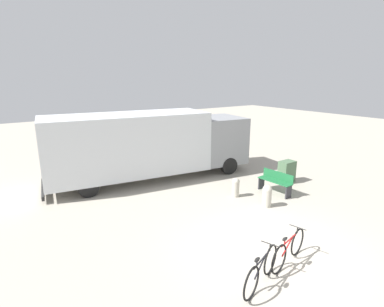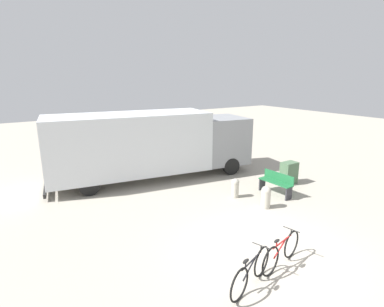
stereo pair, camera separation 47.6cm
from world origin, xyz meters
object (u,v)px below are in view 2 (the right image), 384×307
park_bench (276,182)px  bicycle_near (251,272)px  bollard_near_bench (266,196)px  utility_box (289,173)px  bicycle_middle (281,252)px  bollard_far_bench (235,187)px  delivery_truck (150,143)px

park_bench → bicycle_near: bearing=123.8°
bollard_near_bench → utility_box: bearing=25.4°
bicycle_near → park_bench: bearing=17.8°
bicycle_middle → bollard_far_bench: bicycle_middle is taller
bollard_near_bench → delivery_truck: bearing=111.6°
delivery_truck → bicycle_near: size_ratio=5.58×
delivery_truck → utility_box: delivery_truck is taller
bicycle_near → utility_box: size_ratio=1.77×
delivery_truck → utility_box: (4.73, -3.88, -1.16)m
park_bench → bollard_near_bench: bearing=115.0°
bicycle_near → bollard_far_bench: bearing=34.3°
bicycle_middle → bollard_far_bench: 4.36m
bollard_far_bench → delivery_truck: bearing=114.6°
bicycle_middle → bollard_near_bench: (2.16, 2.62, 0.05)m
delivery_truck → bollard_far_bench: (1.75, -3.83, -1.23)m
bicycle_near → bollard_far_bench: (3.04, 4.12, 0.02)m
delivery_truck → bollard_far_bench: size_ratio=12.48×
delivery_truck → bollard_far_bench: delivery_truck is taller
bicycle_middle → bollard_near_bench: bearing=37.3°
bicycle_near → bollard_near_bench: 4.34m
park_bench → bicycle_middle: park_bench is taller
delivery_truck → bicycle_middle: delivery_truck is taller
bicycle_near → bollard_near_bench: (3.32, 2.80, 0.05)m
park_bench → bollard_near_bench: 1.45m
bicycle_middle → bollard_far_bench: bearing=51.4°
bicycle_near → bicycle_middle: size_ratio=0.97×
bicycle_near → utility_box: 7.27m
bicycle_near → delivery_truck: bearing=61.5°
bollard_far_bench → bicycle_near: bearing=-126.4°
bicycle_middle → bollard_far_bench: (1.87, 3.94, 0.02)m
park_bench → bicycle_near: park_bench is taller
delivery_truck → bicycle_near: (-1.28, -7.95, -1.25)m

